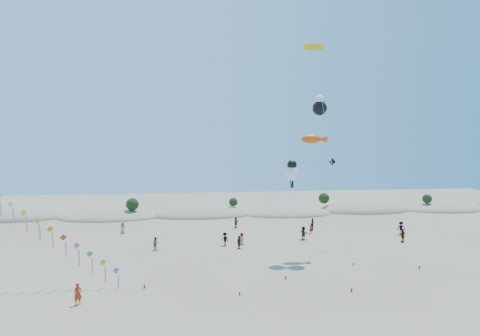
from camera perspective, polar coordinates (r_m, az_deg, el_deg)
name	(u,v)px	position (r m, az deg, el deg)	size (l,w,h in m)	color
ground	(226,323)	(30.83, -2.01, -21.22)	(160.00, 160.00, 0.00)	#776A52
dune_ridge	(207,214)	(74.24, -4.76, -6.57)	(145.30, 11.49, 5.57)	gray
fish_kite	(314,139)	(47.84, 10.49, 4.03)	(12.08, 12.88, 14.03)	#3F2D1E
cartoon_kite_low	(292,172)	(44.76, 7.39, -0.52)	(3.16, 7.39, 11.15)	#3F2D1E
cartoon_kite_high	(320,107)	(47.74, 11.27, 8.56)	(3.20, 6.03, 18.61)	#3F2D1E
parafoil_kite	(315,51)	(50.90, 10.55, 16.01)	(2.44, 15.43, 25.06)	#3F2D1E
dark_kite	(353,188)	(49.91, 15.82, -2.70)	(6.04, 10.78, 11.17)	#3F2D1E
flyer_foreground	(78,294)	(36.00, -22.05, -16.28)	(0.64, 0.42, 1.75)	#B82A0E
beachgoers	(281,232)	(56.05, 5.89, -9.04)	(40.73, 13.81, 1.83)	slate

